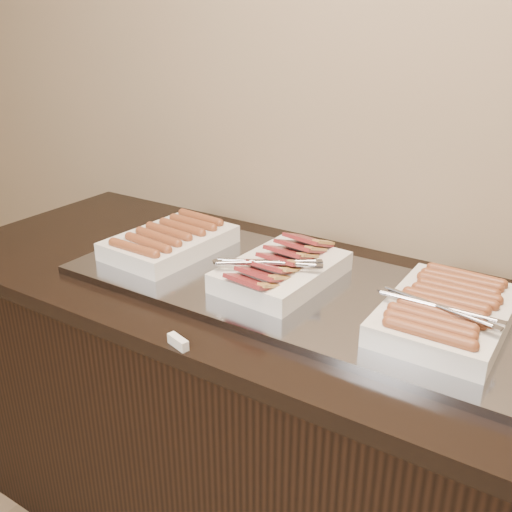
# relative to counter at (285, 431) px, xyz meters

# --- Properties ---
(counter) EXTENTS (2.06, 0.76, 0.90)m
(counter) POSITION_rel_counter_xyz_m (0.00, 0.00, 0.00)
(counter) COLOR black
(counter) RESTS_ON ground
(warming_tray) EXTENTS (1.20, 0.50, 0.02)m
(warming_tray) POSITION_rel_counter_xyz_m (0.03, 0.00, 0.46)
(warming_tray) COLOR gray
(warming_tray) RESTS_ON counter
(dish_left) EXTENTS (0.25, 0.36, 0.07)m
(dish_left) POSITION_rel_counter_xyz_m (-0.39, 0.00, 0.50)
(dish_left) COLOR white
(dish_left) RESTS_ON warming_tray
(dish_center) EXTENTS (0.26, 0.37, 0.09)m
(dish_center) POSITION_rel_counter_xyz_m (-0.02, -0.00, 0.50)
(dish_center) COLOR white
(dish_center) RESTS_ON warming_tray
(dish_right) EXTENTS (0.27, 0.37, 0.08)m
(dish_right) POSITION_rel_counter_xyz_m (0.39, -0.00, 0.50)
(dish_right) COLOR white
(dish_right) RESTS_ON warming_tray
(label_holder) EXTENTS (0.06, 0.03, 0.02)m
(label_holder) POSITION_rel_counter_xyz_m (-0.06, -0.36, 0.46)
(label_holder) COLOR white
(label_holder) RESTS_ON counter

